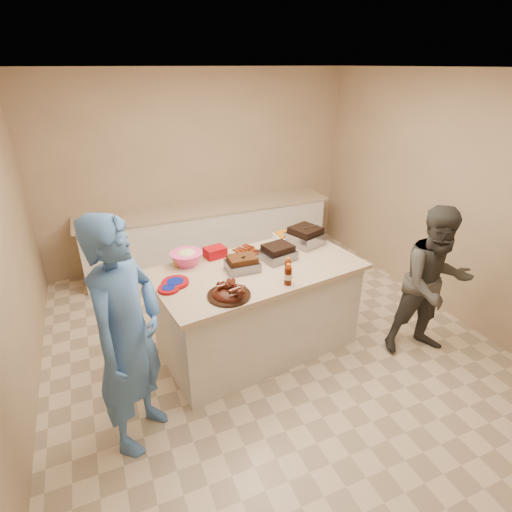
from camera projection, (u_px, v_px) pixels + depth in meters
name	position (u px, v px, depth m)	size (l,w,h in m)	color
room	(273.00, 348.00, 4.24)	(4.50, 5.00, 2.70)	tan
back_counter	(209.00, 235.00, 5.86)	(3.60, 0.64, 0.90)	silver
island	(258.00, 346.00, 4.28)	(2.00, 1.05, 0.95)	silver
rib_platter	(229.00, 296.00, 3.38)	(0.37, 0.37, 0.15)	#47160A
pulled_pork_tray	(242.00, 270.00, 3.81)	(0.31, 0.23, 0.09)	#47230F
brisket_tray	(278.00, 259.00, 4.02)	(0.32, 0.27, 0.10)	black
roasting_pan	(305.00, 244.00, 4.36)	(0.33, 0.33, 0.13)	gray
coleslaw_bowl	(187.00, 264.00, 3.92)	(0.32, 0.32, 0.22)	#F0448C
sausage_plate	(247.00, 255.00, 4.11)	(0.28, 0.28, 0.05)	silver
mac_cheese_dish	(289.00, 239.00, 4.48)	(0.31, 0.22, 0.08)	orange
bbq_bottle_a	(288.00, 284.00, 3.57)	(0.07, 0.07, 0.20)	#390E03
bbq_bottle_b	(288.00, 275.00, 3.72)	(0.06, 0.06, 0.18)	#390E03
mustard_bottle	(239.00, 265.00, 3.90)	(0.05, 0.05, 0.13)	#EECD00
sauce_bowl	(236.00, 263.00, 3.95)	(0.15, 0.05, 0.15)	silver
plate_stack_large	(176.00, 284.00, 3.57)	(0.24, 0.24, 0.03)	maroon
plate_stack_small	(169.00, 290.00, 3.47)	(0.19, 0.19, 0.03)	maroon
plastic_cup	(178.00, 267.00, 3.88)	(0.10, 0.10, 0.10)	#AE7221
basket_stack	(215.00, 257.00, 4.07)	(0.21, 0.16, 0.10)	maroon
guest_blue	(144.00, 431.00, 3.28)	(0.69, 1.90, 0.45)	#426FB3
guest_gray	(420.00, 348.00, 4.25)	(0.76, 1.57, 0.60)	#45423E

